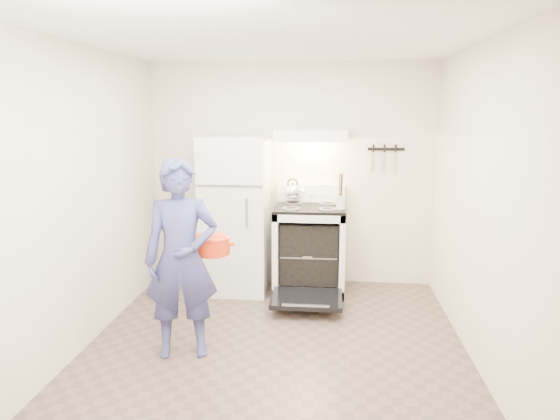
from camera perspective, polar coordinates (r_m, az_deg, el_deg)
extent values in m
plane|color=brown|center=(4.32, -0.66, -15.80)|extent=(3.60, 3.60, 0.00)
cube|color=beige|center=(5.69, 1.29, 4.04)|extent=(3.20, 0.02, 2.50)
cube|color=silver|center=(5.49, -5.06, -0.51)|extent=(0.70, 0.70, 1.70)
cube|color=silver|center=(5.51, 3.39, -4.59)|extent=(0.76, 0.65, 0.92)
cube|color=black|center=(5.40, 3.45, 0.25)|extent=(0.76, 0.65, 0.03)
cube|color=silver|center=(5.66, 3.58, 1.95)|extent=(0.76, 0.07, 0.20)
cube|color=black|center=(5.06, 3.07, -10.10)|extent=(0.70, 0.54, 0.04)
cube|color=gray|center=(5.52, 3.39, -4.79)|extent=(0.60, 0.52, 0.01)
cube|color=silver|center=(5.38, 3.58, 8.53)|extent=(0.76, 0.50, 0.12)
cube|color=black|center=(5.66, 12.03, 6.82)|extent=(0.40, 0.02, 0.03)
cylinder|color=#836849|center=(5.43, 3.22, -4.92)|extent=(0.33, 0.33, 0.02)
cylinder|color=silver|center=(5.13, 6.93, 0.83)|extent=(0.09, 0.09, 0.13)
imported|color=navy|center=(4.07, -11.20, -5.53)|extent=(0.66, 0.51, 1.61)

